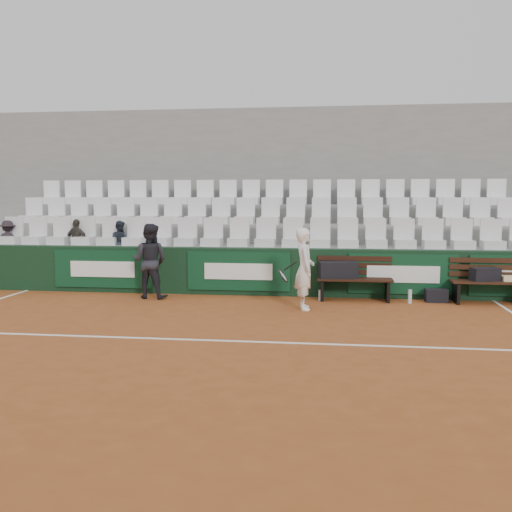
% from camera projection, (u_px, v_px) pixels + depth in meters
% --- Properties ---
extents(ground, '(80.00, 80.00, 0.00)m').
position_uv_depth(ground, '(210.00, 341.00, 8.31)').
color(ground, brown).
rests_on(ground, ground).
extents(court_baseline, '(18.00, 0.06, 0.01)m').
position_uv_depth(court_baseline, '(210.00, 340.00, 8.31)').
color(court_baseline, white).
rests_on(court_baseline, ground).
extents(back_barrier, '(18.00, 0.34, 1.00)m').
position_uv_depth(back_barrier, '(252.00, 271.00, 12.19)').
color(back_barrier, black).
rests_on(back_barrier, ground).
extents(grandstand_tier_front, '(18.00, 0.95, 1.00)m').
position_uv_depth(grandstand_tier_front, '(253.00, 268.00, 12.82)').
color(grandstand_tier_front, gray).
rests_on(grandstand_tier_front, ground).
extents(grandstand_tier_mid, '(18.00, 0.95, 1.45)m').
position_uv_depth(grandstand_tier_mid, '(258.00, 254.00, 13.73)').
color(grandstand_tier_mid, gray).
rests_on(grandstand_tier_mid, ground).
extents(grandstand_tier_back, '(18.00, 0.95, 1.90)m').
position_uv_depth(grandstand_tier_back, '(263.00, 241.00, 14.65)').
color(grandstand_tier_back, gray).
rests_on(grandstand_tier_back, ground).
extents(grandstand_rear_wall, '(18.00, 0.30, 4.40)m').
position_uv_depth(grandstand_rear_wall, '(266.00, 193.00, 15.14)').
color(grandstand_rear_wall, gray).
rests_on(grandstand_rear_wall, ground).
extents(seat_row_front, '(11.90, 0.44, 0.63)m').
position_uv_depth(seat_row_front, '(252.00, 232.00, 12.56)').
color(seat_row_front, silver).
rests_on(seat_row_front, grandstand_tier_front).
extents(seat_row_mid, '(11.90, 0.44, 0.63)m').
position_uv_depth(seat_row_mid, '(257.00, 211.00, 13.45)').
color(seat_row_mid, silver).
rests_on(seat_row_mid, grandstand_tier_mid).
extents(seat_row_back, '(11.90, 0.44, 0.63)m').
position_uv_depth(seat_row_back, '(262.00, 192.00, 14.35)').
color(seat_row_back, white).
rests_on(seat_row_back, grandstand_tier_back).
extents(bench_left, '(1.50, 0.56, 0.45)m').
position_uv_depth(bench_left, '(355.00, 289.00, 11.52)').
color(bench_left, black).
rests_on(bench_left, ground).
extents(bench_right, '(1.50, 0.56, 0.45)m').
position_uv_depth(bench_right, '(490.00, 292.00, 11.17)').
color(bench_right, '#351C10').
rests_on(bench_right, ground).
extents(sports_bag_left, '(0.81, 0.47, 0.33)m').
position_uv_depth(sports_bag_left, '(338.00, 270.00, 11.57)').
color(sports_bag_left, black).
rests_on(sports_bag_left, bench_left).
extents(sports_bag_right, '(0.60, 0.42, 0.26)m').
position_uv_depth(sports_bag_right, '(485.00, 274.00, 11.16)').
color(sports_bag_right, black).
rests_on(sports_bag_right, bench_right).
extents(towel, '(0.36, 0.27, 0.10)m').
position_uv_depth(towel, '(511.00, 278.00, 11.14)').
color(towel, beige).
rests_on(towel, bench_right).
extents(sports_bag_ground, '(0.43, 0.27, 0.26)m').
position_uv_depth(sports_bag_ground, '(436.00, 295.00, 11.36)').
color(sports_bag_ground, black).
rests_on(sports_bag_ground, ground).
extents(water_bottle_near, '(0.06, 0.06, 0.22)m').
position_uv_depth(water_bottle_near, '(320.00, 295.00, 11.49)').
color(water_bottle_near, silver).
rests_on(water_bottle_near, ground).
extents(water_bottle_far, '(0.08, 0.08, 0.28)m').
position_uv_depth(water_bottle_far, '(410.00, 297.00, 11.19)').
color(water_bottle_far, silver).
rests_on(water_bottle_far, ground).
extents(tennis_player, '(0.72, 0.61, 1.52)m').
position_uv_depth(tennis_player, '(304.00, 269.00, 10.56)').
color(tennis_player, white).
rests_on(tennis_player, ground).
extents(ball_kid, '(0.80, 0.65, 1.54)m').
position_uv_depth(ball_kid, '(150.00, 261.00, 11.75)').
color(ball_kid, black).
rests_on(ball_kid, ground).
extents(spectator_a, '(0.71, 0.51, 0.99)m').
position_uv_depth(spectator_a, '(7.00, 222.00, 13.34)').
color(spectator_a, black).
rests_on(spectator_a, grandstand_tier_front).
extents(spectator_b, '(0.63, 0.34, 1.03)m').
position_uv_depth(spectator_b, '(76.00, 222.00, 13.12)').
color(spectator_b, '#342F29').
rests_on(spectator_b, grandstand_tier_front).
extents(spectator_c, '(0.58, 0.51, 1.00)m').
position_uv_depth(spectator_c, '(120.00, 223.00, 12.99)').
color(spectator_c, '#202731').
rests_on(spectator_c, grandstand_tier_front).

